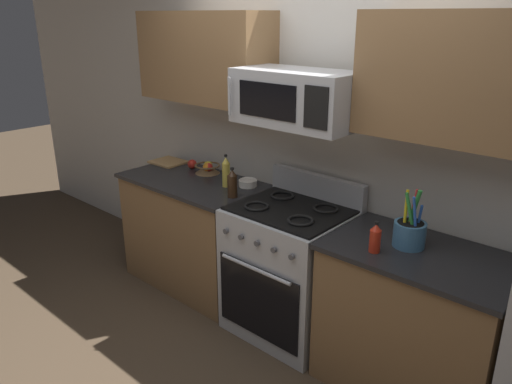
# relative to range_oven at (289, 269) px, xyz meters

# --- Properties ---
(ground_plane) EXTENTS (16.00, 16.00, 0.00)m
(ground_plane) POSITION_rel_range_oven_xyz_m (0.00, -0.64, -0.47)
(ground_plane) COLOR #473828
(wall_back) EXTENTS (8.00, 0.10, 2.60)m
(wall_back) POSITION_rel_range_oven_xyz_m (0.00, 0.39, 0.83)
(wall_back) COLOR beige
(wall_back) RESTS_ON ground
(counter_left) EXTENTS (1.19, 0.65, 0.91)m
(counter_left) POSITION_rel_range_oven_xyz_m (-0.98, -0.00, -0.02)
(counter_left) COLOR olive
(counter_left) RESTS_ON ground
(range_oven) EXTENTS (0.76, 0.69, 1.09)m
(range_oven) POSITION_rel_range_oven_xyz_m (0.00, 0.00, 0.00)
(range_oven) COLOR #B2B5BA
(range_oven) RESTS_ON ground
(counter_right) EXTENTS (1.03, 0.65, 0.91)m
(counter_right) POSITION_rel_range_oven_xyz_m (0.91, -0.00, -0.02)
(counter_right) COLOR olive
(counter_right) RESTS_ON ground
(microwave) EXTENTS (0.79, 0.44, 0.34)m
(microwave) POSITION_rel_range_oven_xyz_m (-0.00, 0.03, 1.18)
(microwave) COLOR #B2B5BA
(upper_cabinets_left) EXTENTS (1.18, 0.34, 0.66)m
(upper_cabinets_left) POSITION_rel_range_oven_xyz_m (-0.99, 0.17, 1.36)
(upper_cabinets_left) COLOR olive
(upper_cabinets_right) EXTENTS (1.02, 0.34, 0.66)m
(upper_cabinets_right) POSITION_rel_range_oven_xyz_m (0.91, 0.17, 1.36)
(upper_cabinets_right) COLOR olive
(utensil_crock) EXTENTS (0.18, 0.18, 0.34)m
(utensil_crock) POSITION_rel_range_oven_xyz_m (0.82, 0.02, 0.52)
(utensil_crock) COLOR teal
(utensil_crock) RESTS_ON counter_right
(fruit_basket) EXTENTS (0.21, 0.21, 0.10)m
(fruit_basket) POSITION_rel_range_oven_xyz_m (-1.01, 0.19, 0.48)
(fruit_basket) COLOR brown
(fruit_basket) RESTS_ON counter_left
(apple_loose) EXTENTS (0.08, 0.08, 0.08)m
(apple_loose) POSITION_rel_range_oven_xyz_m (-1.21, 0.19, 0.48)
(apple_loose) COLOR red
(apple_loose) RESTS_ON counter_left
(cutting_board) EXTENTS (0.29, 0.25, 0.02)m
(cutting_board) POSITION_rel_range_oven_xyz_m (-1.49, 0.16, 0.45)
(cutting_board) COLOR tan
(cutting_board) RESTS_ON counter_left
(bottle_soy) EXTENTS (0.07, 0.07, 0.22)m
(bottle_soy) POSITION_rel_range_oven_xyz_m (-0.47, -0.07, 0.54)
(bottle_soy) COLOR #382314
(bottle_soy) RESTS_ON counter_left
(bottle_oil) EXTENTS (0.06, 0.06, 0.25)m
(bottle_oil) POSITION_rel_range_oven_xyz_m (-0.67, 0.06, 0.55)
(bottle_oil) COLOR gold
(bottle_oil) RESTS_ON counter_left
(bottle_hot_sauce) EXTENTS (0.06, 0.06, 0.18)m
(bottle_hot_sauce) POSITION_rel_range_oven_xyz_m (0.71, -0.17, 0.52)
(bottle_hot_sauce) COLOR red
(bottle_hot_sauce) RESTS_ON counter_right
(prep_bowl) EXTENTS (0.14, 0.14, 0.05)m
(prep_bowl) POSITION_rel_range_oven_xyz_m (-0.55, 0.17, 0.47)
(prep_bowl) COLOR white
(prep_bowl) RESTS_ON counter_left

